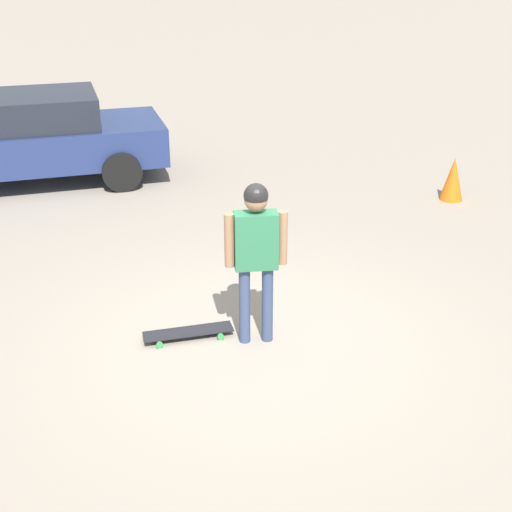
# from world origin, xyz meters

# --- Properties ---
(ground_plane) EXTENTS (220.00, 220.00, 0.00)m
(ground_plane) POSITION_xyz_m (0.00, 0.00, 0.00)
(ground_plane) COLOR gray
(person) EXTENTS (0.62, 0.28, 1.73)m
(person) POSITION_xyz_m (0.00, 0.00, 1.10)
(person) COLOR #38476B
(person) RESTS_ON ground_plane
(skateboard) EXTENTS (0.96, 0.32, 0.08)m
(skateboard) POSITION_xyz_m (-0.66, 0.27, 0.07)
(skateboard) COLOR #232328
(skateboard) RESTS_ON ground_plane
(car_parked_near) EXTENTS (4.31, 2.10, 1.49)m
(car_parked_near) POSITION_xyz_m (-1.86, 6.13, 0.77)
(car_parked_near) COLOR navy
(car_parked_near) RESTS_ON ground_plane
(traffic_cone) EXTENTS (0.37, 0.37, 0.69)m
(traffic_cone) POSITION_xyz_m (4.32, 3.12, 0.35)
(traffic_cone) COLOR orange
(traffic_cone) RESTS_ON ground_plane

